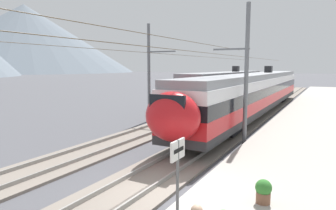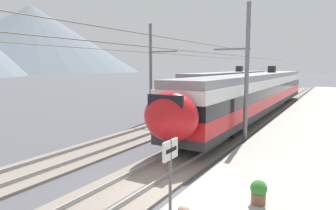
{
  "view_description": "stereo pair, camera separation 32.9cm",
  "coord_description": "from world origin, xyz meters",
  "px_view_note": "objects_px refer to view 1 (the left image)",
  "views": [
    {
      "loc": [
        -8.72,
        -4.93,
        4.49
      ],
      "look_at": [
        6.31,
        3.27,
        2.3
      ],
      "focal_mm": 32.26,
      "sensor_mm": 36.0,
      "label": 1
    },
    {
      "loc": [
        -8.56,
        -5.22,
        4.49
      ],
      "look_at": [
        6.31,
        3.27,
        2.3
      ],
      "focal_mm": 32.26,
      "sensor_mm": 36.0,
      "label": 2
    }
  ],
  "objects_px": {
    "train_far_track": "(226,86)",
    "train_near_platform": "(256,91)",
    "catenary_mast_far_side": "(151,71)",
    "platform_sign": "(178,164)",
    "potted_plant_platform_edge": "(263,190)",
    "catenary_mast_mid": "(244,73)"
  },
  "relations": [
    {
      "from": "train_far_track",
      "to": "catenary_mast_mid",
      "type": "relative_size",
      "value": 0.52
    },
    {
      "from": "platform_sign",
      "to": "train_far_track",
      "type": "bearing_deg",
      "value": 15.45
    },
    {
      "from": "train_near_platform",
      "to": "train_far_track",
      "type": "relative_size",
      "value": 1.45
    },
    {
      "from": "catenary_mast_mid",
      "to": "potted_plant_platform_edge",
      "type": "bearing_deg",
      "value": -160.97
    },
    {
      "from": "train_far_track",
      "to": "potted_plant_platform_edge",
      "type": "distance_m",
      "value": 26.68
    },
    {
      "from": "train_near_platform",
      "to": "catenary_mast_far_side",
      "type": "relative_size",
      "value": 0.75
    },
    {
      "from": "train_far_track",
      "to": "platform_sign",
      "type": "bearing_deg",
      "value": -164.55
    },
    {
      "from": "potted_plant_platform_edge",
      "to": "platform_sign",
      "type": "bearing_deg",
      "value": 145.21
    },
    {
      "from": "catenary_mast_mid",
      "to": "train_far_track",
      "type": "bearing_deg",
      "value": 20.96
    },
    {
      "from": "catenary_mast_mid",
      "to": "potted_plant_platform_edge",
      "type": "relative_size",
      "value": 62.91
    },
    {
      "from": "catenary_mast_mid",
      "to": "platform_sign",
      "type": "distance_m",
      "value": 10.85
    },
    {
      "from": "train_near_platform",
      "to": "platform_sign",
      "type": "height_order",
      "value": "train_near_platform"
    },
    {
      "from": "train_near_platform",
      "to": "train_far_track",
      "type": "xyz_separation_m",
      "value": [
        5.69,
        4.74,
        -0.01
      ]
    },
    {
      "from": "train_near_platform",
      "to": "platform_sign",
      "type": "bearing_deg",
      "value": -172.57
    },
    {
      "from": "train_near_platform",
      "to": "catenary_mast_far_side",
      "type": "xyz_separation_m",
      "value": [
        -7.46,
        6.82,
        1.87
      ]
    },
    {
      "from": "train_near_platform",
      "to": "platform_sign",
      "type": "distance_m",
      "value": 21.9
    },
    {
      "from": "train_far_track",
      "to": "platform_sign",
      "type": "relative_size",
      "value": 10.51
    },
    {
      "from": "train_near_platform",
      "to": "potted_plant_platform_edge",
      "type": "bearing_deg",
      "value": -166.82
    },
    {
      "from": "train_far_track",
      "to": "potted_plant_platform_edge",
      "type": "xyz_separation_m",
      "value": [
        -24.98,
        -9.26,
        -1.44
      ]
    },
    {
      "from": "train_far_track",
      "to": "potted_plant_platform_edge",
      "type": "height_order",
      "value": "train_far_track"
    },
    {
      "from": "catenary_mast_far_side",
      "to": "potted_plant_platform_edge",
      "type": "height_order",
      "value": "catenary_mast_far_side"
    },
    {
      "from": "train_far_track",
      "to": "train_near_platform",
      "type": "bearing_deg",
      "value": -140.2
    }
  ]
}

